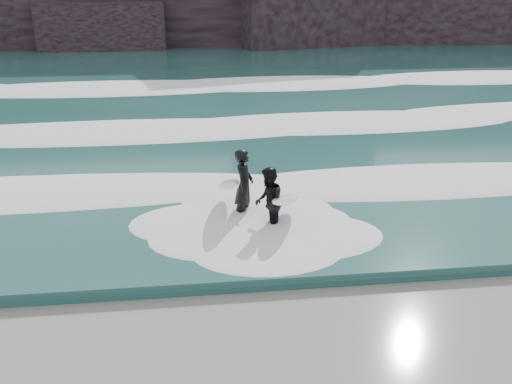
% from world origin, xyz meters
% --- Properties ---
extents(sea, '(90.00, 52.00, 0.30)m').
position_xyz_m(sea, '(0.00, 29.00, 0.15)').
color(sea, '#1E4C4A').
rests_on(sea, ground).
extents(foam_near, '(60.00, 3.20, 0.20)m').
position_xyz_m(foam_near, '(0.00, 9.00, 0.40)').
color(foam_near, white).
rests_on(foam_near, sea).
extents(foam_mid, '(60.00, 4.00, 0.24)m').
position_xyz_m(foam_mid, '(0.00, 16.00, 0.42)').
color(foam_mid, white).
rests_on(foam_mid, sea).
extents(foam_far, '(60.00, 4.80, 0.30)m').
position_xyz_m(foam_far, '(0.00, 25.00, 0.45)').
color(foam_far, white).
rests_on(foam_far, sea).
extents(surfer_left, '(1.03, 1.81, 2.00)m').
position_xyz_m(surfer_left, '(-0.16, 6.65, 1.01)').
color(surfer_left, black).
rests_on(surfer_left, ground).
extents(surfer_right, '(1.43, 2.11, 1.78)m').
position_xyz_m(surfer_right, '(0.45, 5.75, 0.90)').
color(surfer_right, black).
rests_on(surfer_right, ground).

